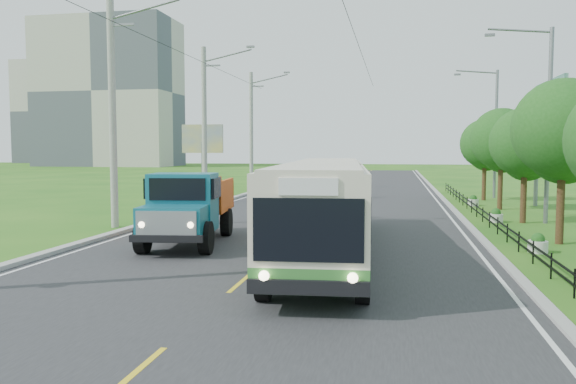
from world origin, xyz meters
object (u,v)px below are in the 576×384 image
(tree_fifth, at_px, (502,142))
(pole_near, at_px, (113,112))
(planter_mid, at_px, (496,216))
(tree_back, at_px, (486,146))
(billboard_right, at_px, (549,115))
(tree_third, at_px, (564,134))
(dump_truck, at_px, (189,203))
(tree_fourth, at_px, (526,146))
(planter_near, at_px, (538,244))
(bus, at_px, (325,199))
(pole_far, at_px, (252,130))
(billboard_left, at_px, (203,143))
(pole_mid, at_px, (205,124))
(streetlight_far, at_px, (494,129))
(streetlight_mid, at_px, (545,118))
(planter_far, at_px, (473,201))

(tree_fifth, bearing_deg, pole_near, -148.41)
(planter_mid, bearing_deg, tree_back, 84.09)
(billboard_right, bearing_deg, planter_mid, -121.66)
(tree_third, bearing_deg, dump_truck, -169.09)
(tree_fourth, relative_size, dump_truck, 0.83)
(planter_near, relative_size, bus, 0.04)
(tree_fourth, distance_m, dump_truck, 16.02)
(pole_far, distance_m, billboard_left, 9.17)
(pole_near, distance_m, pole_mid, 12.00)
(dump_truck, bearing_deg, tree_fourth, 25.08)
(pole_far, height_order, dump_truck, pole_far)
(tree_third, bearing_deg, pole_far, 126.09)
(pole_mid, xyz_separation_m, planter_near, (16.86, -15.00, -4.81))
(tree_third, relative_size, streetlight_far, 0.66)
(tree_back, xyz_separation_m, streetlight_far, (0.79, 1.86, 1.25))
(billboard_left, bearing_deg, tree_fourth, -26.99)
(billboard_right, distance_m, bus, 18.97)
(tree_third, relative_size, billboard_right, 0.82)
(streetlight_mid, height_order, planter_near, streetlight_mid)
(pole_far, distance_m, planter_mid, 25.85)
(tree_fourth, distance_m, tree_fifth, 6.01)
(planter_mid, height_order, billboard_right, billboard_right)
(pole_mid, xyz_separation_m, tree_back, (18.12, 5.14, -1.44))
(billboard_left, bearing_deg, streetlight_mid, -26.40)
(pole_mid, distance_m, planter_near, 23.08)
(pole_mid, xyz_separation_m, pole_far, (0.00, 12.00, 0.00))
(dump_truck, bearing_deg, pole_near, 136.54)
(streetlight_mid, xyz_separation_m, billboard_left, (-20.14, 10.00, -1.04))
(billboard_left, height_order, bus, billboard_left)
(billboard_left, height_order, dump_truck, billboard_left)
(streetlight_far, bearing_deg, billboard_left, -168.77)
(billboard_left, bearing_deg, billboard_right, -10.40)
(tree_fourth, relative_size, tree_fifth, 0.93)
(pole_far, height_order, billboard_right, pole_far)
(pole_far, height_order, planter_far, pole_far)
(billboard_left, xyz_separation_m, bus, (11.08, -19.24, -2.09))
(pole_near, xyz_separation_m, dump_truck, (4.75, -3.43, -3.61))
(pole_far, bearing_deg, tree_back, -20.74)
(tree_fifth, bearing_deg, billboard_right, -3.30)
(planter_near, bearing_deg, streetlight_far, 84.70)
(streetlight_mid, relative_size, planter_far, 13.54)
(streetlight_far, distance_m, bus, 25.14)
(pole_mid, relative_size, tree_fifth, 1.72)
(pole_near, relative_size, tree_third, 1.67)
(pole_far, xyz_separation_m, streetlight_far, (18.90, -5.00, -0.19))
(pole_mid, height_order, dump_truck, pole_mid)
(tree_back, height_order, streetlight_far, streetlight_far)
(planter_mid, xyz_separation_m, dump_truck, (-12.11, -8.43, 1.19))
(streetlight_far, height_order, billboard_right, streetlight_far)
(pole_near, relative_size, planter_near, 14.93)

